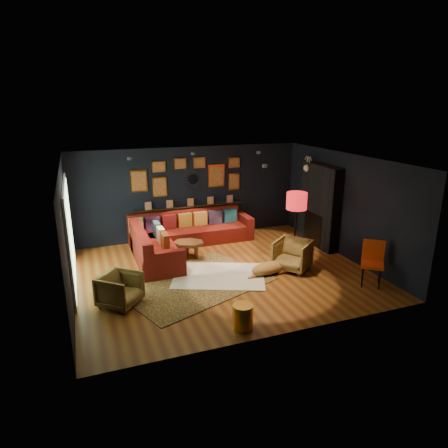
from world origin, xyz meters
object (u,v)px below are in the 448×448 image
object	(u,v)px
coffee_table	(189,245)
sectional	(178,238)
armchair_right	(292,254)
dog	(268,266)
pouf	(160,249)
armchair_left	(120,288)
gold_stool	(243,317)
floor_lamp	(297,204)
orange_chair	(373,259)

from	to	relation	value
coffee_table	sectional	bearing A→B (deg)	101.05
coffee_table	armchair_right	distance (m)	2.59
dog	pouf	bearing A→B (deg)	128.19
armchair_right	armchair_left	bearing A→B (deg)	-123.55
pouf	gold_stool	distance (m)	3.91
armchair_right	gold_stool	world-z (taller)	armchair_right
armchair_left	armchair_right	size ratio (longest dim) A/B	0.91
sectional	armchair_left	xyz separation A→B (m)	(-1.78, -2.57, 0.04)
armchair_left	floor_lamp	xyz separation A→B (m)	(4.22, 0.71, 1.13)
floor_lamp	dog	xyz separation A→B (m)	(-0.89, -0.41, -1.28)
sectional	armchair_left	world-z (taller)	sectional
armchair_right	dog	size ratio (longest dim) A/B	0.66
gold_stool	floor_lamp	world-z (taller)	floor_lamp
sectional	armchair_right	world-z (taller)	sectional
gold_stool	coffee_table	bearing A→B (deg)	89.80
armchair_right	floor_lamp	bearing A→B (deg)	105.75
orange_chair	dog	distance (m)	2.25
sectional	gold_stool	xyz separation A→B (m)	(0.11, -4.16, -0.10)
armchair_left	armchair_right	bearing A→B (deg)	-43.81
floor_lamp	sectional	bearing A→B (deg)	142.74
sectional	pouf	world-z (taller)	sectional
gold_stool	floor_lamp	size ratio (longest dim) A/B	0.26
orange_chair	dog	size ratio (longest dim) A/B	0.80
sectional	pouf	size ratio (longest dim) A/B	6.05
sectional	armchair_left	size ratio (longest dim) A/B	4.74
sectional	gold_stool	distance (m)	4.16
orange_chair	armchair_right	bearing A→B (deg)	173.20
pouf	orange_chair	bearing A→B (deg)	-38.60
gold_stool	orange_chair	distance (m)	3.39
coffee_table	armchair_left	bearing A→B (deg)	-134.77
floor_lamp	dog	distance (m)	1.61
dog	armchair_left	bearing A→B (deg)	176.38
pouf	coffee_table	bearing A→B (deg)	-26.75
armchair_left	gold_stool	size ratio (longest dim) A/B	1.59
sectional	orange_chair	distance (m)	4.88
armchair_right	orange_chair	distance (m)	1.77
armchair_left	coffee_table	bearing A→B (deg)	-3.89
floor_lamp	coffee_table	bearing A→B (deg)	152.39
sectional	armchair_left	bearing A→B (deg)	-124.71
armchair_right	gold_stool	bearing A→B (deg)	-85.65
armchair_right	gold_stool	size ratio (longest dim) A/B	1.75
pouf	floor_lamp	bearing A→B (deg)	-27.42
orange_chair	floor_lamp	xyz separation A→B (m)	(-0.97, 1.61, 0.92)
armchair_right	gold_stool	xyz separation A→B (m)	(-2.09, -1.96, -0.17)
sectional	orange_chair	size ratio (longest dim) A/B	3.54
armchair_left	orange_chair	xyz separation A→B (m)	(5.20, -0.91, 0.21)
pouf	dog	distance (m)	2.87
floor_lamp	pouf	bearing A→B (deg)	152.58
gold_stool	orange_chair	bearing A→B (deg)	11.74
armchair_left	armchair_right	world-z (taller)	armchair_right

